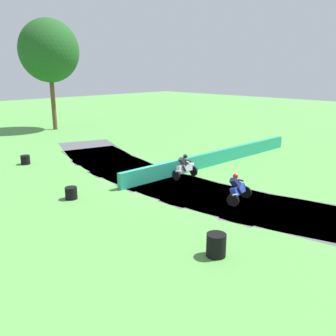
{
  "coord_description": "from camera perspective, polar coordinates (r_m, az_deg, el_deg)",
  "views": [
    {
      "loc": [
        -13.55,
        -14.51,
        6.16
      ],
      "look_at": [
        0.0,
        -0.95,
        0.9
      ],
      "focal_mm": 38.78,
      "sensor_mm": 36.0,
      "label": 1
    }
  ],
  "objects": [
    {
      "name": "tree_far_right",
      "position": [
        39.7,
        -18.2,
        17.08
      ],
      "size": [
        5.9,
        5.9,
        10.99
      ],
      "color": "brown",
      "rests_on": "ground"
    },
    {
      "name": "tire_stack_mid_b",
      "position": [
        12.65,
        7.58,
        -11.91
      ],
      "size": [
        0.67,
        0.67,
        0.8
      ],
      "color": "black",
      "rests_on": "ground"
    },
    {
      "name": "tire_stack_near",
      "position": [
        25.96,
        -21.5,
        1.21
      ],
      "size": [
        0.59,
        0.59,
        0.6
      ],
      "color": "black",
      "rests_on": "ground"
    },
    {
      "name": "track_asphalt",
      "position": [
        21.23,
        -0.43,
        -1.52
      ],
      "size": [
        7.74,
        27.59,
        0.01
      ],
      "color": "#515156",
      "rests_on": "ground"
    },
    {
      "name": "motorcycle_lead_white",
      "position": [
        21.1,
        2.74,
        0.21
      ],
      "size": [
        1.7,
        0.79,
        1.42
      ],
      "color": "black",
      "rests_on": "ground"
    },
    {
      "name": "ground_plane",
      "position": [
        20.79,
        -1.85,
        -1.9
      ],
      "size": [
        120.0,
        120.0,
        0.0
      ],
      "primitive_type": "plane",
      "color": "#569947"
    },
    {
      "name": "motorcycle_chase_blue",
      "position": [
        17.7,
        10.98,
        -3.16
      ],
      "size": [
        1.67,
        1.0,
        1.42
      ],
      "color": "black",
      "rests_on": "ground"
    },
    {
      "name": "safety_barrier",
      "position": [
        24.39,
        7.65,
        1.66
      ],
      "size": [
        15.87,
        0.87,
        0.9
      ],
      "primitive_type": "cube",
      "rotation": [
        0.0,
        0.0,
        4.68
      ],
      "color": "#239375",
      "rests_on": "ground"
    },
    {
      "name": "tire_stack_mid_a",
      "position": [
        18.36,
        -14.98,
        -3.82
      ],
      "size": [
        0.58,
        0.58,
        0.6
      ],
      "color": "black",
      "rests_on": "ground"
    }
  ]
}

